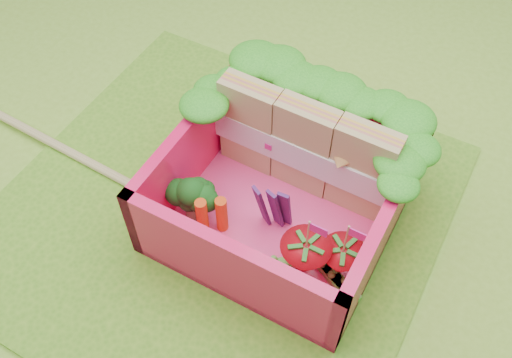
{
  "coord_description": "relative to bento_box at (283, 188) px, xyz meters",
  "views": [
    {
      "loc": [
        1.18,
        -1.65,
        2.98
      ],
      "look_at": [
        0.18,
        0.16,
        0.28
      ],
      "focal_mm": 40.0,
      "sensor_mm": 36.0,
      "label": 1
    }
  ],
  "objects": [
    {
      "name": "broccoli",
      "position": [
        -0.44,
        -0.28,
        -0.04
      ],
      "size": [
        0.33,
        0.33,
        0.26
      ],
      "color": "#62A24E",
      "rests_on": "bento_floor"
    },
    {
      "name": "purple_wedges",
      "position": [
        0.01,
        -0.13,
        -0.04
      ],
      "size": [
        0.2,
        0.08,
        0.38
      ],
      "color": "#3E1856",
      "rests_on": "bento_floor"
    },
    {
      "name": "strawberry_left",
      "position": [
        0.3,
        -0.32,
        -0.08
      ],
      "size": [
        0.28,
        0.28,
        0.52
      ],
      "color": "red",
      "rests_on": "bento_floor"
    },
    {
      "name": "placemat",
      "position": [
        -0.36,
        -0.16,
        -0.29
      ],
      "size": [
        2.6,
        2.6,
        0.03
      ],
      "primitive_type": "cube",
      "color": "#599E23",
      "rests_on": "ground"
    },
    {
      "name": "sandwich_stack",
      "position": [
        0.0,
        0.27,
        0.09
      ],
      "size": [
        1.17,
        0.19,
        0.65
      ],
      "color": "tan",
      "rests_on": "bento_floor"
    },
    {
      "name": "chopsticks",
      "position": [
        -1.48,
        -0.25,
        -0.25
      ],
      "size": [
        2.45,
        0.16,
        0.04
      ],
      "color": "tan",
      "rests_on": "placemat"
    },
    {
      "name": "strawberry_right",
      "position": [
        0.48,
        -0.23,
        -0.09
      ],
      "size": [
        0.25,
        0.25,
        0.49
      ],
      "color": "red",
      "rests_on": "bento_floor"
    },
    {
      "name": "snap_peas",
      "position": [
        0.4,
        -0.23,
        -0.2
      ],
      "size": [
        0.63,
        0.59,
        0.05
      ],
      "color": "#55BB3A",
      "rests_on": "bento_floor"
    },
    {
      "name": "lettuce_ruffle",
      "position": [
        -0.0,
        0.46,
        0.33
      ],
      "size": [
        1.43,
        0.76,
        0.11
      ],
      "color": "#1D8818",
      "rests_on": "bento_box"
    },
    {
      "name": "carrot_sticks",
      "position": [
        -0.3,
        -0.32,
        -0.09
      ],
      "size": [
        0.16,
        0.14,
        0.28
      ],
      "color": "#DE4D12",
      "rests_on": "bento_floor"
    },
    {
      "name": "ground",
      "position": [
        -0.36,
        -0.16,
        -0.31
      ],
      "size": [
        14.0,
        14.0,
        0.0
      ],
      "primitive_type": "plane",
      "color": "#82B533",
      "rests_on": "ground"
    },
    {
      "name": "bento_floor",
      "position": [
        0.0,
        0.0,
        -0.25
      ],
      "size": [
        1.3,
        1.3,
        0.05
      ],
      "primitive_type": "cube",
      "color": "#FF418A",
      "rests_on": "placemat"
    },
    {
      "name": "bento_box",
      "position": [
        0.0,
        0.0,
        0.0
      ],
      "size": [
        1.3,
        1.3,
        0.55
      ],
      "color": "#FF1556",
      "rests_on": "placemat"
    }
  ]
}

